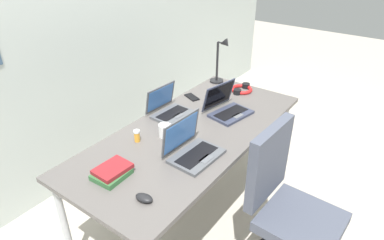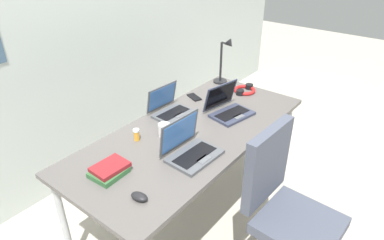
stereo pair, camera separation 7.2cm
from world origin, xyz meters
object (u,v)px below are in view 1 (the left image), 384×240
object	(u,v)px
laptop_back_right	(227,108)
office_chair	(288,218)
pill_bottle	(137,136)
coffee_mug	(165,130)
computer_mouse	(144,198)
desk_lamp	(221,61)
laptop_near_lamp	(192,149)
laptop_front_left	(169,109)
book_stack	(112,172)
headphones	(242,89)
cell_phone	(192,97)

from	to	relation	value
laptop_back_right	office_chair	bearing A→B (deg)	-119.02
pill_bottle	coffee_mug	xyz separation A→B (m)	(0.15, -0.10, 0.00)
laptop_back_right	coffee_mug	bearing A→B (deg)	161.85
computer_mouse	office_chair	bearing A→B (deg)	-47.11
desk_lamp	laptop_near_lamp	xyz separation A→B (m)	(-1.03, -0.44, -0.15)
laptop_front_left	pill_bottle	xyz separation A→B (m)	(-0.40, -0.07, -0.00)
laptop_back_right	book_stack	bearing A→B (deg)	172.07
headphones	book_stack	bearing A→B (deg)	178.55
coffee_mug	laptop_front_left	bearing A→B (deg)	34.58
laptop_near_lamp	office_chair	world-z (taller)	laptop_near_lamp
computer_mouse	headphones	bearing A→B (deg)	1.45
cell_phone	desk_lamp	bearing A→B (deg)	19.44
headphones	book_stack	size ratio (longest dim) A/B	1.04
desk_lamp	headphones	distance (m)	0.30
laptop_front_left	office_chair	distance (m)	1.08
desk_lamp	office_chair	distance (m)	1.41
computer_mouse	laptop_near_lamp	bearing A→B (deg)	-3.56
computer_mouse	headphones	distance (m)	1.46
computer_mouse	pill_bottle	world-z (taller)	pill_bottle
desk_lamp	office_chair	world-z (taller)	desk_lamp
desk_lamp	pill_bottle	world-z (taller)	desk_lamp
cell_phone	pill_bottle	distance (m)	0.73
laptop_front_left	cell_phone	size ratio (longest dim) A/B	2.12
cell_phone	coffee_mug	xyz separation A→B (m)	(-0.57, -0.20, 0.04)
laptop_front_left	pill_bottle	bearing A→B (deg)	-170.57
laptop_back_right	laptop_front_left	size ratio (longest dim) A/B	1.17
desk_lamp	laptop_back_right	distance (m)	0.59
computer_mouse	coffee_mug	world-z (taller)	coffee_mug
laptop_front_left	book_stack	bearing A→B (deg)	-164.79
laptop_front_left	coffee_mug	distance (m)	0.30
coffee_mug	office_chair	distance (m)	0.93
laptop_back_right	pill_bottle	distance (m)	0.71
laptop_near_lamp	headphones	xyz separation A→B (m)	(0.99, 0.20, -0.03)
office_chair	desk_lamp	bearing A→B (deg)	50.76
computer_mouse	headphones	world-z (taller)	headphones
computer_mouse	desk_lamp	bearing A→B (deg)	9.89
laptop_front_left	cell_phone	bearing A→B (deg)	4.47
laptop_front_left	cell_phone	world-z (taller)	laptop_front_left
pill_bottle	office_chair	bearing A→B (deg)	-73.25
cell_phone	book_stack	distance (m)	1.08
headphones	pill_bottle	bearing A→B (deg)	171.06
book_stack	computer_mouse	bearing A→B (deg)	-98.34
cell_phone	laptop_front_left	bearing A→B (deg)	-153.17
laptop_near_lamp	cell_phone	size ratio (longest dim) A/B	2.38
laptop_back_right	pill_bottle	xyz separation A→B (m)	(-0.66, 0.27, -0.00)
cell_phone	book_stack	world-z (taller)	book_stack
laptop_near_lamp	headphones	distance (m)	1.01
book_stack	desk_lamp	bearing A→B (deg)	8.02
headphones	pill_bottle	distance (m)	1.08
cell_phone	coffee_mug	size ratio (longest dim) A/B	1.20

